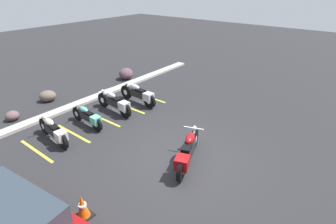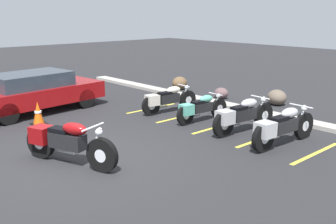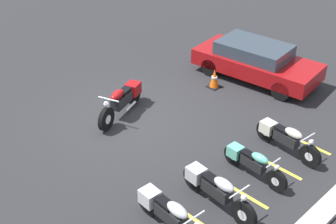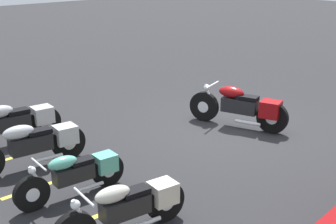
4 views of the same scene
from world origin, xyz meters
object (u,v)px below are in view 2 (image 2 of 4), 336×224
Objects in this scene: parked_bike_0 at (167,99)px; parked_bike_1 at (200,108)px; parked_bike_3 at (282,127)px; landscape_rock_3 at (277,97)px; parked_bike_2 at (242,115)px; landscape_rock_1 at (180,83)px; traffic_cone at (38,114)px; landscape_rock_0 at (221,93)px; motorcycle_maroon_featured at (65,141)px; car_red at (34,91)px.

parked_bike_1 is at bearing -84.68° from parked_bike_0.
parked_bike_3 reaches higher than parked_bike_1.
parked_bike_2 is at bearing -71.58° from landscape_rock_3.
traffic_cone reaches higher than landscape_rock_1.
landscape_rock_0 is at bearing -2.10° from landscape_rock_1.
motorcycle_maroon_featured is 8.15m from landscape_rock_3.
motorcycle_maroon_featured reaches higher than parked_bike_1.
parked_bike_2 is 4.12× the size of landscape_rock_0.
parked_bike_0 is 3.94m from landscape_rock_1.
landscape_rock_1 is at bearing 56.31° from parked_bike_1.
parked_bike_0 reaches higher than landscape_rock_1.
landscape_rock_0 is (-4.50, 3.07, -0.28)m from parked_bike_3.
car_red is (-7.26, -2.96, 0.20)m from parked_bike_3.
landscape_rock_3 is (1.98, 0.66, 0.06)m from landscape_rock_0.
parked_bike_3 is at bearing 41.01° from motorcycle_maroon_featured.
parked_bike_3 is (2.46, 4.42, -0.02)m from motorcycle_maroon_featured.
landscape_rock_1 reaches higher than landscape_rock_3.
parked_bike_2 reaches higher than parked_bike_0.
motorcycle_maroon_featured is 3.42m from traffic_cone.
motorcycle_maroon_featured is 8.75m from landscape_rock_1.
landscape_rock_0 is 2.08m from landscape_rock_3.
parked_bike_3 is 3.41× the size of traffic_cone.
parked_bike_3 is 4.20× the size of landscape_rock_0.
landscape_rock_3 is at bearing 23.15° from parked_bike_2.
landscape_rock_1 is at bearing -172.49° from landscape_rock_3.
landscape_rock_3 reaches higher than landscape_rock_0.
parked_bike_2 is 3.75m from landscape_rock_3.
parked_bike_0 is at bearing 91.96° from motorcycle_maroon_featured.
parked_bike_0 is (-1.84, 4.58, -0.06)m from motorcycle_maroon_featured.
traffic_cone is (-4.42, -3.72, -0.15)m from parked_bike_2.
parked_bike_0 is 3.10× the size of traffic_cone.
parked_bike_0 is at bearing 95.11° from parked_bike_2.
car_red reaches higher than parked_bike_3.
parked_bike_2 is at bearing -68.54° from car_red.
car_red is at bearing 115.88° from parked_bike_3.
landscape_rock_0 is 6.73m from traffic_cone.
landscape_rock_1 is (-4.02, 3.01, -0.14)m from parked_bike_1.
parked_bike_0 reaches higher than landscape_rock_0.
traffic_cone is (-2.94, -3.68, -0.09)m from parked_bike_1.
parked_bike_0 is 4.31m from car_red.
motorcycle_maroon_featured is at bearing -59.96° from landscape_rock_1.
traffic_cone is at bearing -114.02° from landscape_rock_3.
parked_bike_1 is 3.38m from landscape_rock_0.
motorcycle_maroon_featured is at bearing -172.23° from parked_bike_1.
parked_bike_0 is 0.93× the size of parked_bike_2.
parked_bike_0 is 1.07× the size of parked_bike_1.
parked_bike_2 is (2.96, 0.02, 0.03)m from parked_bike_0.
landscape_rock_0 is (-3.16, 2.89, -0.27)m from parked_bike_2.
car_red is at bearing -93.96° from landscape_rock_1.
landscape_rock_1 is 6.78m from traffic_cone.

